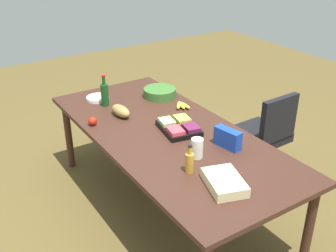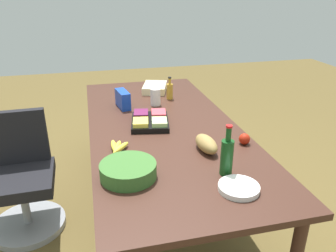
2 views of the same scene
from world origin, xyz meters
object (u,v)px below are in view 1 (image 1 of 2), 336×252
Objects in this scene: fruit_platter at (179,127)px; sheet_cake at (224,182)px; banana_bunch at (182,105)px; dressing_bottle at (189,162)px; bread_loaf at (121,111)px; conference_table at (167,139)px; chip_bag_blue at (228,138)px; apple_red at (93,121)px; mayo_jar at (197,148)px; wine_bottle at (105,94)px; office_chair at (262,143)px; paper_plate_stack at (98,98)px; salad_bowl at (160,93)px.

fruit_platter is 1.26× the size of sheet_cake.
dressing_bottle is at bearing -31.94° from banana_bunch.
dressing_bottle is 0.64m from fruit_platter.
conference_table is at bearing 20.28° from bread_loaf.
chip_bag_blue is at bearing -9.12° from banana_bunch.
chip_bag_blue is at bearing 38.16° from apple_red.
dressing_bottle reaches higher than bread_loaf.
dressing_bottle is 1.40× the size of mayo_jar.
dressing_bottle is at bearing 14.27° from apple_red.
wine_bottle is 0.30m from bread_loaf.
office_chair is at bearing 87.66° from conference_table.
mayo_jar reaches higher than bread_loaf.
wine_bottle is at bearing 1.23° from paper_plate_stack.
apple_red is (0.50, -0.27, 0.02)m from paper_plate_stack.
chip_bag_blue is 0.46m from fruit_platter.
apple_red reaches higher than paper_plate_stack.
wine_bottle is 2.02× the size of mayo_jar.
salad_bowl is (-0.73, -0.74, 0.46)m from office_chair.
dressing_bottle reaches higher than sheet_cake.
office_chair is at bearing 52.38° from paper_plate_stack.
apple_red reaches higher than conference_table.
wine_bottle is 1.38× the size of paper_plate_stack.
chip_bag_blue is 0.69× the size of salad_bowl.
wine_bottle is 1.55× the size of banana_bunch.
sheet_cake is 1.00× the size of salad_bowl.
mayo_jar is 1.99× the size of apple_red.
apple_red is (-0.49, -0.56, 0.01)m from fruit_platter.
mayo_jar reaches higher than office_chair.
bread_loaf is (0.20, -0.53, 0.01)m from salad_bowl.
bread_loaf reaches higher than fruit_platter.
mayo_jar reaches higher than conference_table.
wine_bottle is 1.38× the size of chip_bag_blue.
fruit_platter is at bearing -37.58° from banana_bunch.
wine_bottle is at bearing -160.47° from fruit_platter.
office_chair is at bearing 124.10° from sheet_cake.
bread_loaf is (-0.95, -0.43, -0.02)m from chip_bag_blue.
apple_red is (-0.50, -1.56, 0.46)m from office_chair.
conference_table is 2.74× the size of office_chair.
paper_plate_stack is at bearing -162.30° from chip_bag_blue.
mayo_jar is 0.41m from sheet_cake.
office_chair is at bearing 72.30° from apple_red.
conference_table is 1.15m from office_chair.
paper_plate_stack is (-1.54, 0.00, -0.07)m from dressing_bottle.
paper_plate_stack is at bearing -177.83° from bread_loaf.
conference_table is 8.16× the size of wine_bottle.
chip_bag_blue is 0.92× the size of bread_loaf.
office_chair is 1.10m from fruit_platter.
conference_table is at bearing 172.63° from sheet_cake.
wine_bottle is 1.37m from dressing_bottle.
conference_table is 0.55m from chip_bag_blue.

